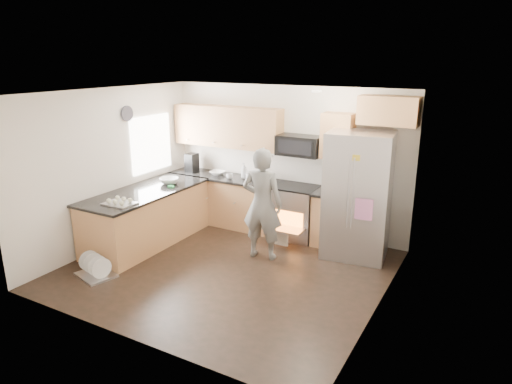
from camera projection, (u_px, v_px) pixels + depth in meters
The scene contains 8 objects.
ground at pixel (227, 270), 6.83m from camera, with size 4.50×4.50×0.00m, color black.
room_shell at pixel (223, 160), 6.39m from camera, with size 4.54×4.04×2.62m.
back_cabinet_run at pixel (250, 177), 8.29m from camera, with size 4.45×0.64×2.50m.
peninsula at pixel (147, 216), 7.72m from camera, with size 0.96×2.36×1.03m.
stove_range at pixel (296, 200), 7.90m from camera, with size 0.76×0.97×1.79m.
refrigerator at pixel (357, 196), 7.07m from camera, with size 1.06×0.87×1.99m.
person at pixel (262, 204), 7.03m from camera, with size 0.64×0.42×1.76m, color gray.
dish_rack at pixel (96, 270), 6.62m from camera, with size 0.63×0.56×0.33m.
Camera 1 is at (3.40, -5.22, 3.07)m, focal length 32.00 mm.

